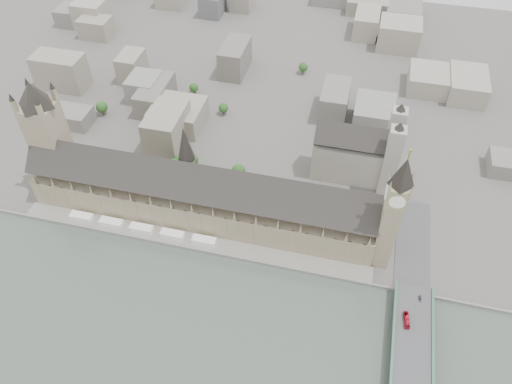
% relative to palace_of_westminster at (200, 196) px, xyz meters
% --- Properties ---
extents(ground, '(900.00, 900.00, 0.00)m').
position_rel_palace_of_westminster_xyz_m(ground, '(0.00, -19.70, -22.71)').
color(ground, '#595651').
rests_on(ground, ground).
extents(embankment_wall, '(600.00, 1.50, 3.00)m').
position_rel_palace_of_westminster_xyz_m(embankment_wall, '(0.00, -34.70, -21.21)').
color(embankment_wall, slate).
rests_on(embankment_wall, ground).
extents(river_terrace, '(270.00, 15.00, 2.00)m').
position_rel_palace_of_westminster_xyz_m(river_terrace, '(0.00, -27.20, -21.71)').
color(river_terrace, slate).
rests_on(river_terrace, ground).
extents(terrace_tents, '(118.00, 7.00, 4.00)m').
position_rel_palace_of_westminster_xyz_m(terrace_tents, '(-40.00, -26.70, -18.71)').
color(terrace_tents, white).
rests_on(terrace_tents, river_terrace).
extents(palace_of_westminster, '(265.00, 40.73, 55.44)m').
position_rel_palace_of_westminster_xyz_m(palace_of_westminster, '(0.00, 0.00, 0.00)').
color(palace_of_westminster, gray).
rests_on(palace_of_westminster, ground).
extents(elizabeth_tower, '(17.00, 17.00, 107.50)m').
position_rel_palace_of_westminster_xyz_m(elizabeth_tower, '(138.00, -11.70, 35.38)').
color(elizabeth_tower, gray).
rests_on(elizabeth_tower, ground).
extents(victoria_tower, '(30.00, 30.00, 100.00)m').
position_rel_palace_of_westminster_xyz_m(victoria_tower, '(-122.00, 6.30, 32.50)').
color(victoria_tower, gray).
rests_on(victoria_tower, ground).
extents(central_tower, '(13.00, 13.00, 48.00)m').
position_rel_palace_of_westminster_xyz_m(central_tower, '(-10.00, 6.30, 35.21)').
color(central_tower, gray).
rests_on(central_tower, ground).
extents(westminster_abbey, '(68.00, 36.00, 64.00)m').
position_rel_palace_of_westminster_xyz_m(westminster_abbey, '(110.92, 75.30, 2.38)').
color(westminster_abbey, '#A29C92').
rests_on(westminster_abbey, ground).
extents(city_skyline_inland, '(720.00, 360.00, 38.00)m').
position_rel_palace_of_westminster_xyz_m(city_skyline_inland, '(0.00, 225.30, -3.71)').
color(city_skyline_inland, gray).
rests_on(city_skyline_inland, ground).
extents(park_trees, '(110.00, 30.00, 15.00)m').
position_rel_palace_of_westminster_xyz_m(park_trees, '(-10.00, 40.30, -15.21)').
color(park_trees, '#254B1B').
rests_on(park_trees, ground).
extents(red_bus_north, '(4.28, 12.20, 3.33)m').
position_rel_palace_of_westminster_xyz_m(red_bus_north, '(157.40, -63.33, -10.79)').
color(red_bus_north, red).
rests_on(red_bus_north, westminster_bridge).
extents(car_approach, '(1.95, 4.61, 1.33)m').
position_rel_palace_of_westminster_xyz_m(car_approach, '(165.68, -44.46, -11.79)').
color(car_approach, gray).
rests_on(car_approach, westminster_bridge).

